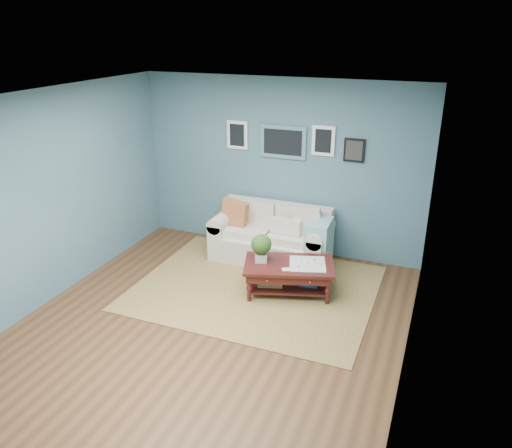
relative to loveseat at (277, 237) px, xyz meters
The scene contains 4 objects.
room_shell 2.20m from the loveseat, 93.71° to the right, with size 5.00×5.02×2.70m.
area_rug 1.02m from the loveseat, 88.23° to the right, with size 3.20×2.56×0.01m, color brown.
loveseat is the anchor object (origin of this frame).
coffee_table 1.01m from the loveseat, 64.87° to the right, with size 1.33×1.01×0.83m.
Camera 1 is at (2.41, -4.57, 3.42)m, focal length 35.00 mm.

